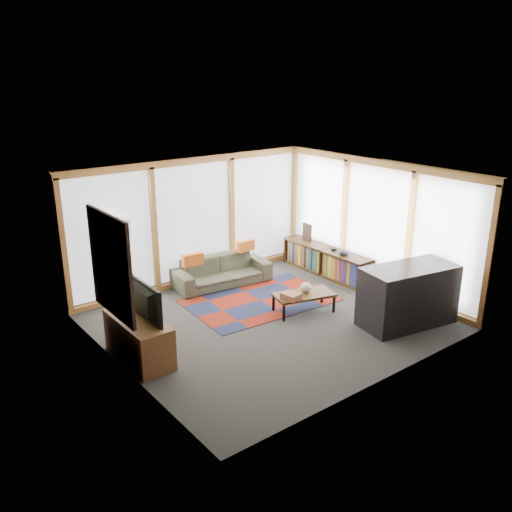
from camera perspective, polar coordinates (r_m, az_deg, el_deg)
ground at (r=9.67m, az=1.46°, el=-6.79°), size 5.50×5.50×0.00m
room_envelope at (r=9.82m, az=1.71°, el=3.25°), size 5.52×5.02×2.62m
rug at (r=10.46m, az=0.45°, el=-4.69°), size 2.84×1.93×0.01m
sofa at (r=11.16m, az=-3.63°, el=-1.59°), size 2.08×1.01×0.59m
pillow_left at (r=10.64m, az=-6.67°, el=-0.37°), size 0.44×0.16×0.24m
pillow_right at (r=11.42m, az=-1.09°, el=1.08°), size 0.41×0.14×0.22m
floor_lamp at (r=10.18m, az=-13.94°, el=-0.83°), size 0.43×0.43×1.70m
coffee_table at (r=9.96m, az=5.04°, el=-4.91°), size 1.19×0.82×0.36m
book_stack at (r=9.63m, az=3.71°, el=-4.22°), size 0.29×0.34×0.10m
vase at (r=9.92m, az=5.26°, el=-3.32°), size 0.26×0.26×0.18m
bookshelf at (r=11.80m, az=7.40°, el=-0.55°), size 0.43×2.35×0.59m
bowl_a at (r=11.30m, az=9.21°, el=0.35°), size 0.23×0.23×0.11m
bowl_b at (r=11.59m, az=8.19°, el=0.79°), size 0.19×0.19×0.08m
shelf_picture at (r=12.18m, az=5.40°, el=2.54°), size 0.06×0.29×0.38m
tv_console at (r=8.50m, az=-12.23°, el=-8.54°), size 0.55×1.33×0.66m
television at (r=8.22m, az=-12.24°, el=-4.74°), size 0.15×1.01×0.58m
bar_counter at (r=9.71m, az=15.70°, el=-4.02°), size 1.77×1.07×1.05m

